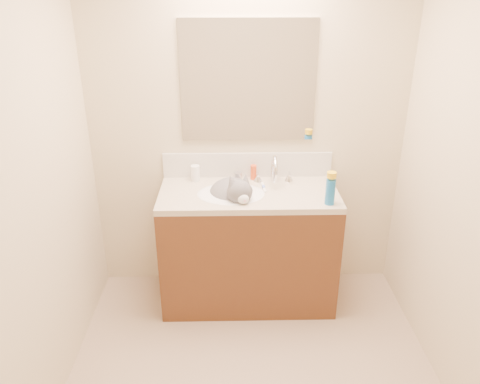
{
  "coord_description": "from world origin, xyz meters",
  "views": [
    {
      "loc": [
        -0.12,
        -1.88,
        2.15
      ],
      "look_at": [
        -0.06,
        0.92,
        0.88
      ],
      "focal_mm": 35.0,
      "sensor_mm": 36.0,
      "label": 1
    }
  ],
  "objects_px": {
    "faucet": "(274,172)",
    "cat": "(233,195)",
    "silver_jar": "(238,177)",
    "vanity_cabinet": "(248,249)",
    "amber_bottle": "(253,172)",
    "pill_bottle": "(195,173)",
    "basin": "(231,203)",
    "spray_can": "(330,192)"
  },
  "relations": [
    {
      "from": "amber_bottle",
      "to": "basin",
      "type": "bearing_deg",
      "value": -123.39
    },
    {
      "from": "silver_jar",
      "to": "amber_bottle",
      "type": "relative_size",
      "value": 0.62
    },
    {
      "from": "cat",
      "to": "pill_bottle",
      "type": "relative_size",
      "value": 4.18
    },
    {
      "from": "faucet",
      "to": "pill_bottle",
      "type": "bearing_deg",
      "value": 173.92
    },
    {
      "from": "pill_bottle",
      "to": "vanity_cabinet",
      "type": "bearing_deg",
      "value": -27.96
    },
    {
      "from": "basin",
      "to": "amber_bottle",
      "type": "distance_m",
      "value": 0.32
    },
    {
      "from": "vanity_cabinet",
      "to": "amber_bottle",
      "type": "height_order",
      "value": "amber_bottle"
    },
    {
      "from": "faucet",
      "to": "silver_jar",
      "type": "relative_size",
      "value": 4.31
    },
    {
      "from": "vanity_cabinet",
      "to": "basin",
      "type": "distance_m",
      "value": 0.4
    },
    {
      "from": "vanity_cabinet",
      "to": "amber_bottle",
      "type": "bearing_deg",
      "value": 79.08
    },
    {
      "from": "cat",
      "to": "spray_can",
      "type": "height_order",
      "value": "cat"
    },
    {
      "from": "cat",
      "to": "pill_bottle",
      "type": "distance_m",
      "value": 0.34
    },
    {
      "from": "vanity_cabinet",
      "to": "silver_jar",
      "type": "bearing_deg",
      "value": 110.91
    },
    {
      "from": "vanity_cabinet",
      "to": "pill_bottle",
      "type": "xyz_separation_m",
      "value": [
        -0.37,
        0.2,
        0.51
      ]
    },
    {
      "from": "vanity_cabinet",
      "to": "silver_jar",
      "type": "xyz_separation_m",
      "value": [
        -0.07,
        0.19,
        0.48
      ]
    },
    {
      "from": "faucet",
      "to": "spray_can",
      "type": "height_order",
      "value": "faucet"
    },
    {
      "from": "vanity_cabinet",
      "to": "spray_can",
      "type": "height_order",
      "value": "spray_can"
    },
    {
      "from": "amber_bottle",
      "to": "faucet",
      "type": "bearing_deg",
      "value": -29.35
    },
    {
      "from": "pill_bottle",
      "to": "silver_jar",
      "type": "distance_m",
      "value": 0.3
    },
    {
      "from": "basin",
      "to": "silver_jar",
      "type": "height_order",
      "value": "silver_jar"
    },
    {
      "from": "vanity_cabinet",
      "to": "silver_jar",
      "type": "height_order",
      "value": "silver_jar"
    },
    {
      "from": "faucet",
      "to": "pill_bottle",
      "type": "xyz_separation_m",
      "value": [
        -0.55,
        0.06,
        -0.03
      ]
    },
    {
      "from": "cat",
      "to": "faucet",
      "type": "bearing_deg",
      "value": 7.89
    },
    {
      "from": "amber_bottle",
      "to": "vanity_cabinet",
      "type": "bearing_deg",
      "value": -100.92
    },
    {
      "from": "cat",
      "to": "spray_can",
      "type": "bearing_deg",
      "value": -36.56
    },
    {
      "from": "vanity_cabinet",
      "to": "cat",
      "type": "bearing_deg",
      "value": -176.35
    },
    {
      "from": "vanity_cabinet",
      "to": "amber_bottle",
      "type": "relative_size",
      "value": 11.39
    },
    {
      "from": "faucet",
      "to": "amber_bottle",
      "type": "height_order",
      "value": "faucet"
    },
    {
      "from": "faucet",
      "to": "cat",
      "type": "bearing_deg",
      "value": -153.16
    },
    {
      "from": "silver_jar",
      "to": "amber_bottle",
      "type": "xyz_separation_m",
      "value": [
        0.11,
        0.03,
        0.02
      ]
    },
    {
      "from": "faucet",
      "to": "silver_jar",
      "type": "bearing_deg",
      "value": 169.07
    },
    {
      "from": "faucet",
      "to": "silver_jar",
      "type": "distance_m",
      "value": 0.26
    },
    {
      "from": "cat",
      "to": "pill_bottle",
      "type": "bearing_deg",
      "value": 123.63
    },
    {
      "from": "vanity_cabinet",
      "to": "pill_bottle",
      "type": "distance_m",
      "value": 0.66
    },
    {
      "from": "pill_bottle",
      "to": "silver_jar",
      "type": "relative_size",
      "value": 1.73
    },
    {
      "from": "pill_bottle",
      "to": "basin",
      "type": "bearing_deg",
      "value": -42.25
    },
    {
      "from": "cat",
      "to": "pill_bottle",
      "type": "xyz_separation_m",
      "value": [
        -0.26,
        0.2,
        0.08
      ]
    },
    {
      "from": "silver_jar",
      "to": "faucet",
      "type": "bearing_deg",
      "value": -10.93
    },
    {
      "from": "vanity_cabinet",
      "to": "faucet",
      "type": "bearing_deg",
      "value": 37.29
    },
    {
      "from": "amber_bottle",
      "to": "spray_can",
      "type": "bearing_deg",
      "value": -41.92
    },
    {
      "from": "spray_can",
      "to": "amber_bottle",
      "type": "bearing_deg",
      "value": 138.08
    },
    {
      "from": "cat",
      "to": "silver_jar",
      "type": "bearing_deg",
      "value": 61.27
    }
  ]
}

